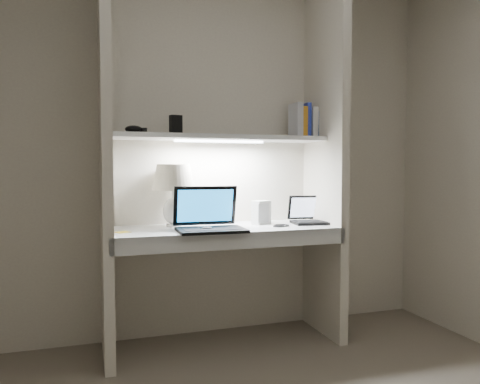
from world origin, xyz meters
name	(u,v)px	position (x,y,z in m)	size (l,w,h in m)	color
back_wall	(213,154)	(0.00, 1.50, 1.25)	(3.20, 0.01, 2.50)	beige
alcove_panel_left	(105,151)	(-0.73, 1.23, 1.25)	(0.06, 0.55, 2.50)	beige
alcove_panel_right	(325,154)	(0.73, 1.23, 1.25)	(0.06, 0.55, 2.50)	beige
desk	(224,230)	(0.00, 1.23, 0.75)	(1.40, 0.55, 0.04)	white
desk_apron	(236,241)	(0.00, 0.96, 0.72)	(1.46, 0.03, 0.10)	silver
shelf	(220,138)	(0.00, 1.32, 1.35)	(1.40, 0.36, 0.03)	silver
strip_light	(220,141)	(0.00, 1.32, 1.33)	(0.60, 0.04, 0.01)	white
table_lamp	(173,185)	(-0.30, 1.35, 1.04)	(0.28, 0.28, 0.41)	white
laptop_main	(209,220)	(-0.13, 1.11, 0.83)	(0.41, 0.36, 0.27)	black
laptop_netbook	(312,217)	(0.65, 1.25, 0.81)	(0.33, 0.30, 0.19)	black
speaker	(261,212)	(0.29, 1.30, 0.85)	(0.11, 0.08, 0.16)	silver
mouse	(207,229)	(-0.15, 1.06, 0.79)	(0.09, 0.06, 0.03)	black
cable_coil	(281,225)	(0.37, 1.14, 0.78)	(0.10, 0.10, 0.01)	black
sticky_note	(123,232)	(-0.64, 1.18, 0.77)	(0.08, 0.08, 0.00)	yellow
book_row	(307,122)	(0.65, 1.34, 1.48)	(0.23, 0.16, 0.24)	white
shelf_box	(176,125)	(-0.29, 1.33, 1.43)	(0.07, 0.05, 0.12)	black
shelf_gadget	(134,129)	(-0.55, 1.31, 1.39)	(0.12, 0.08, 0.05)	black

